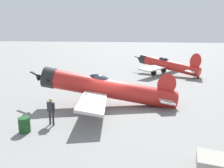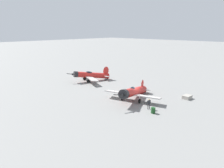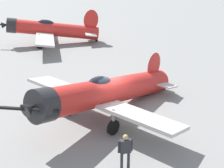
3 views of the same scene
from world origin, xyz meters
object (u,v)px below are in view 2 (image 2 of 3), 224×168
Objects in this scene: equipment_crate at (187,97)px; fuel_drum at (153,110)px; airplane_foreground at (134,92)px; airplane_mid_apron at (91,75)px; ground_crew_mechanic at (149,103)px.

equipment_crate is 10.22m from fuel_drum.
airplane_foreground reaches higher than equipment_crate.
airplane_foreground is 1.14× the size of airplane_mid_apron.
ground_crew_mechanic is 1.78m from fuel_drum.
airplane_foreground is at bearing -25.09° from fuel_drum.
ground_crew_mechanic is 9.58m from equipment_crate.
ground_crew_mechanic is 1.94× the size of fuel_drum.
fuel_drum is (0.79, 10.19, 0.12)m from equipment_crate.
ground_crew_mechanic is at bearing -32.23° from fuel_drum.
airplane_foreground is 6.87× the size of equipment_crate.
airplane_foreground is at bearing 99.45° from airplane_mid_apron.
fuel_drum is at bearing 48.10° from airplane_foreground.
ground_crew_mechanic is at bearing 76.65° from equipment_crate.
airplane_mid_apron is 6.05× the size of ground_crew_mechanic.
fuel_drum is (-22.45, 6.40, -1.06)m from airplane_mid_apron.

